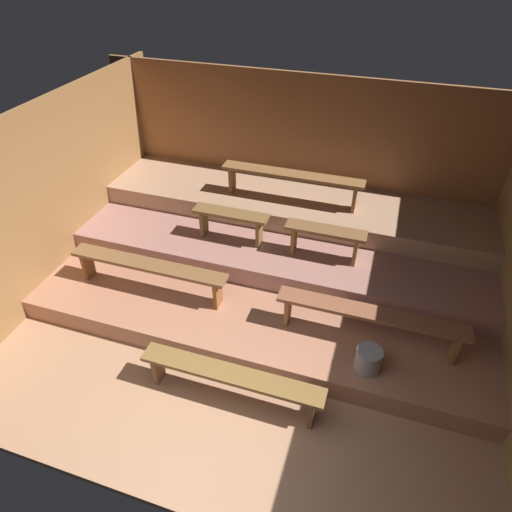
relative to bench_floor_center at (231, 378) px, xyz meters
name	(u,v)px	position (x,y,z in m)	size (l,w,h in m)	color
ground	(261,311)	(-0.13, 1.47, -0.42)	(6.74, 5.52, 0.08)	#A97B5B
wall_back	(306,154)	(-0.13, 3.86, 0.89)	(6.74, 0.06, 2.53)	#945E38
wall_left	(54,196)	(-3.13, 1.47, 0.89)	(0.06, 5.52, 2.53)	olive
platform_lower	(273,274)	(-0.13, 2.09, -0.23)	(5.94, 3.49, 0.28)	#A86F54
platform_middle	(285,236)	(-0.13, 2.70, 0.05)	(5.94, 2.27, 0.28)	#A16F64
platform_upper	(294,204)	(-0.13, 3.19, 0.33)	(5.94, 1.29, 0.28)	tan
bench_floor_center	(231,378)	(0.00, 0.00, 0.00)	(2.05, 0.25, 0.46)	brown
bench_lower_left	(148,268)	(-1.56, 1.10, 0.29)	(2.18, 0.25, 0.46)	brown
bench_lower_right	(370,317)	(1.31, 1.10, 0.29)	(2.18, 0.25, 0.46)	brown
bench_middle_left	(231,219)	(-0.81, 2.18, 0.53)	(1.09, 0.25, 0.46)	brown
bench_middle_right	(325,236)	(0.55, 2.18, 0.53)	(1.09, 0.25, 0.46)	brown
bench_upper_center	(292,178)	(-0.15, 3.06, 0.85)	(2.15, 0.25, 0.46)	brown
pail_lower	(368,360)	(1.37, 0.65, 0.06)	(0.29, 0.29, 0.30)	gray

